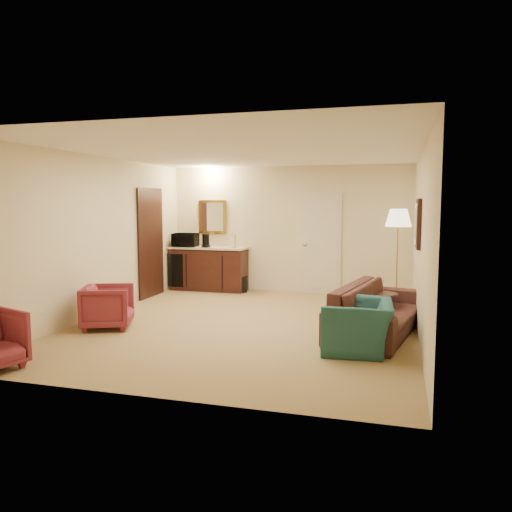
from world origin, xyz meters
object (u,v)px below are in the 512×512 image
at_px(microwave, 185,238).
at_px(floor_lamp, 397,257).
at_px(waste_bin, 241,284).
at_px(wetbar_cabinet, 209,268).
at_px(coffee_table, 369,308).
at_px(rose_chair_near, 108,304).
at_px(sofa, 378,301).
at_px(teal_armchair, 358,317).
at_px(coffee_maker, 206,241).

bearing_deg(microwave, floor_lamp, -9.38).
distance_m(floor_lamp, waste_bin, 3.22).
xyz_separation_m(wetbar_cabinet, microwave, (-0.50, -0.07, 0.64)).
bearing_deg(floor_lamp, waste_bin, 171.86).
distance_m(coffee_table, waste_bin, 3.43).
xyz_separation_m(wetbar_cabinet, floor_lamp, (3.85, -0.52, 0.42)).
bearing_deg(wetbar_cabinet, rose_chair_near, -94.11).
relative_size(rose_chair_near, waste_bin, 2.15).
bearing_deg(coffee_table, wetbar_cabinet, 147.81).
distance_m(sofa, coffee_table, 0.57).
xyz_separation_m(wetbar_cabinet, coffee_table, (3.45, -2.17, -0.22)).
relative_size(teal_armchair, floor_lamp, 0.55).
height_order(floor_lamp, waste_bin, floor_lamp).
height_order(sofa, coffee_maker, coffee_maker).
height_order(wetbar_cabinet, sofa, wetbar_cabinet).
height_order(sofa, teal_armchair, sofa).
relative_size(sofa, teal_armchair, 2.44).
height_order(sofa, microwave, microwave).
distance_m(sofa, waste_bin, 3.88).
bearing_deg(teal_armchair, sofa, 163.88).
xyz_separation_m(rose_chair_near, coffee_table, (3.70, 1.30, -0.11)).
xyz_separation_m(rose_chair_near, coffee_maker, (0.23, 3.36, 0.71)).
distance_m(rose_chair_near, coffee_maker, 3.45).
bearing_deg(rose_chair_near, coffee_maker, -25.61).
height_order(wetbar_cabinet, floor_lamp, floor_lamp).
distance_m(rose_chair_near, floor_lamp, 5.08).
height_order(teal_armchair, rose_chair_near, teal_armchair).
bearing_deg(wetbar_cabinet, waste_bin, -5.41).
bearing_deg(microwave, coffee_maker, -7.98).
distance_m(sofa, floor_lamp, 2.22).
distance_m(wetbar_cabinet, coffee_maker, 0.61).
xyz_separation_m(sofa, waste_bin, (-2.86, 2.61, -0.30)).
distance_m(wetbar_cabinet, rose_chair_near, 3.49).
bearing_deg(teal_armchair, coffee_table, 174.15).
xyz_separation_m(wetbar_cabinet, waste_bin, (0.74, -0.07, -0.30)).
relative_size(teal_armchair, waste_bin, 2.95).
bearing_deg(microwave, sofa, -36.05).
distance_m(teal_armchair, floor_lamp, 3.17).
bearing_deg(sofa, floor_lamp, 4.75).
bearing_deg(sofa, coffee_maker, 65.96).
relative_size(floor_lamp, waste_bin, 5.34).
relative_size(floor_lamp, coffee_maker, 6.28).
xyz_separation_m(sofa, microwave, (-4.10, 2.61, 0.64)).
distance_m(rose_chair_near, microwave, 3.49).
bearing_deg(floor_lamp, microwave, 174.22).
relative_size(rose_chair_near, microwave, 1.36).
relative_size(coffee_table, microwave, 1.65).
bearing_deg(wetbar_cabinet, microwave, -171.53).
bearing_deg(rose_chair_near, teal_armchair, -113.96).
relative_size(teal_armchair, rose_chair_near, 1.37).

